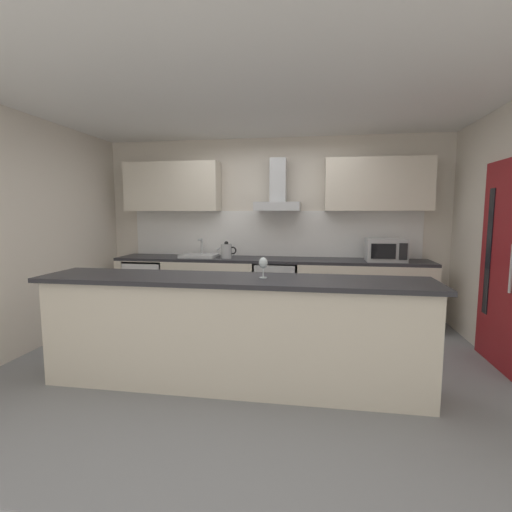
# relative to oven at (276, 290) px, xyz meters

# --- Properties ---
(ground) EXTENTS (5.93, 4.41, 0.02)m
(ground) POSITION_rel_oven_xyz_m (-0.11, -1.36, -0.47)
(ground) COLOR gray
(ceiling) EXTENTS (5.93, 4.41, 0.02)m
(ceiling) POSITION_rel_oven_xyz_m (-0.11, -1.36, 2.15)
(ceiling) COLOR white
(wall_back) EXTENTS (5.93, 0.12, 2.60)m
(wall_back) POSITION_rel_oven_xyz_m (-0.11, 0.41, 0.84)
(wall_back) COLOR silver
(wall_back) RESTS_ON ground
(wall_left) EXTENTS (0.12, 4.41, 2.60)m
(wall_left) POSITION_rel_oven_xyz_m (-2.64, -1.36, 0.84)
(wall_left) COLOR silver
(wall_left) RESTS_ON ground
(backsplash_tile) EXTENTS (4.19, 0.02, 0.66)m
(backsplash_tile) POSITION_rel_oven_xyz_m (-0.11, 0.33, 0.77)
(backsplash_tile) COLOR white
(counter_back) EXTENTS (4.34, 0.60, 0.90)m
(counter_back) POSITION_rel_oven_xyz_m (-0.11, 0.03, -0.01)
(counter_back) COLOR beige
(counter_back) RESTS_ON ground
(counter_island) EXTENTS (3.41, 0.64, 0.98)m
(counter_island) POSITION_rel_oven_xyz_m (-0.18, -2.00, 0.03)
(counter_island) COLOR beige
(counter_island) RESTS_ON ground
(upper_cabinets) EXTENTS (4.28, 0.32, 0.70)m
(upper_cabinets) POSITION_rel_oven_xyz_m (-0.11, 0.18, 1.45)
(upper_cabinets) COLOR beige
(side_door) EXTENTS (0.08, 0.85, 2.05)m
(side_door) POSITION_rel_oven_xyz_m (2.34, -1.12, 0.57)
(side_door) COLOR maroon
(side_door) RESTS_ON ground
(oven) EXTENTS (0.60, 0.62, 0.80)m
(oven) POSITION_rel_oven_xyz_m (0.00, 0.00, 0.00)
(oven) COLOR slate
(oven) RESTS_ON ground
(refrigerator) EXTENTS (0.58, 0.60, 0.85)m
(refrigerator) POSITION_rel_oven_xyz_m (-1.88, -0.00, -0.03)
(refrigerator) COLOR white
(refrigerator) RESTS_ON ground
(microwave) EXTENTS (0.50, 0.38, 0.30)m
(microwave) POSITION_rel_oven_xyz_m (1.44, -0.03, 0.59)
(microwave) COLOR #B7BABC
(microwave) RESTS_ON counter_back
(sink) EXTENTS (0.50, 0.40, 0.26)m
(sink) POSITION_rel_oven_xyz_m (-1.11, 0.01, 0.47)
(sink) COLOR silver
(sink) RESTS_ON counter_back
(kettle) EXTENTS (0.29, 0.15, 0.24)m
(kettle) POSITION_rel_oven_xyz_m (-0.70, -0.03, 0.55)
(kettle) COLOR #B7BABC
(kettle) RESTS_ON counter_back
(range_hood) EXTENTS (0.62, 0.45, 0.72)m
(range_hood) POSITION_rel_oven_xyz_m (0.00, 0.13, 1.33)
(range_hood) COLOR #B7BABC
(wine_glass) EXTENTS (0.08, 0.08, 0.18)m
(wine_glass) POSITION_rel_oven_xyz_m (0.09, -1.98, 0.64)
(wine_glass) COLOR silver
(wine_glass) RESTS_ON counter_island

